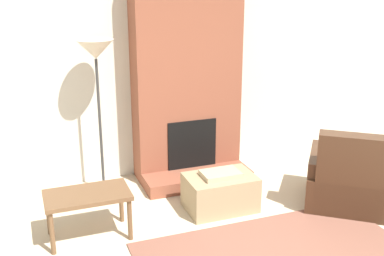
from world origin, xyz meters
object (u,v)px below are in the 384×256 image
Objects in this scene: ottoman at (220,192)px; floor_lamp_left at (96,59)px; armchair at (357,183)px; side_table at (87,199)px.

ottoman is 1.89m from floor_lamp_left.
armchair is 1.69× the size of side_table.
ottoman is 1.38m from side_table.
armchair is at bearing -7.53° from side_table.
ottoman is 0.92× the size of side_table.
side_table is at bearing -108.45° from floor_lamp_left.
ottoman is at bearing 19.32° from armchair.
armchair is at bearing -27.53° from floor_lamp_left.
floor_lamp_left is (-2.43, 1.27, 1.25)m from armchair.
armchair is 3.01m from floor_lamp_left.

